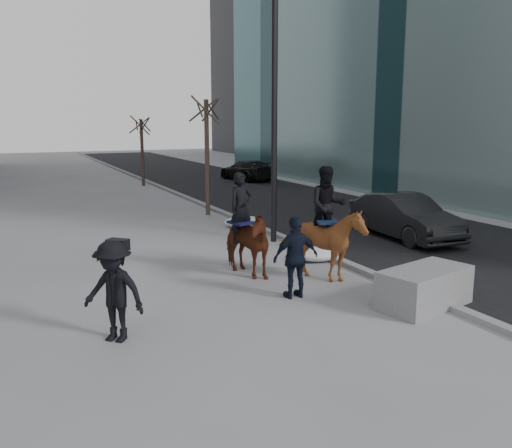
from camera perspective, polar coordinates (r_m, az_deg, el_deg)
name	(u,v)px	position (r m, az deg, el deg)	size (l,w,h in m)	color
ground	(281,306)	(11.15, 2.64, -8.65)	(120.00, 120.00, 0.00)	gray
road	(318,210)	(22.98, 6.56, 1.47)	(8.00, 90.00, 0.01)	black
curb	(230,216)	(21.17, -2.71, 0.88)	(0.25, 90.00, 0.12)	gray
planter	(425,288)	(11.52, 17.32, -6.42)	(1.99, 1.00, 0.80)	gray
car_near	(404,217)	(17.86, 15.35, 0.76)	(1.50, 4.31, 1.42)	black
car_far	(247,170)	(34.32, -0.99, 5.70)	(1.80, 4.42, 1.28)	black
tree_near	(207,152)	(21.52, -5.18, 7.59)	(1.20, 1.20, 5.03)	#3B2A22
tree_far	(142,149)	(32.00, -11.90, 7.73)	(1.20, 1.20, 4.21)	#33251E
mounted_left	(243,238)	(13.08, -1.35, -1.46)	(1.27, 2.08, 2.50)	#522310
mounted_right	(329,235)	(12.82, 7.73, -1.16)	(1.89, 1.99, 2.68)	#523010
feeder	(296,257)	(11.47, 4.20, -3.53)	(1.04, 0.87, 1.75)	black
camera_crew	(114,291)	(9.53, -14.73, -6.83)	(1.27, 1.26, 1.75)	black
lamppost	(278,76)	(16.43, 2.31, 15.29)	(0.25, 2.37, 9.09)	black
snow_piles	(297,244)	(15.83, 4.38, -2.13)	(1.42, 10.01, 0.36)	white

